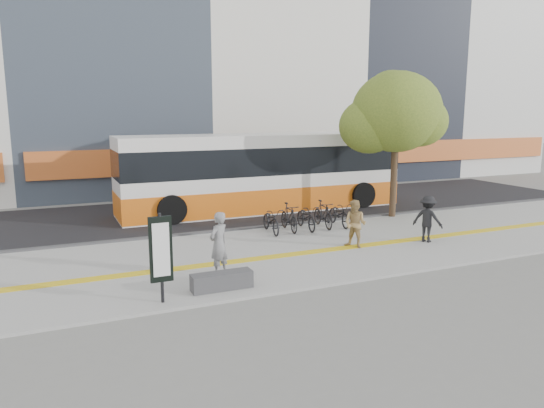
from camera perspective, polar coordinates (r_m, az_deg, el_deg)
name	(u,v)px	position (r m, az deg, el deg)	size (l,w,h in m)	color
ground	(292,267)	(15.56, 2.20, -7.03)	(120.00, 120.00, 0.00)	slate
sidewalk	(272,253)	(16.85, -0.05, -5.52)	(40.00, 7.00, 0.08)	gray
tactile_strip	(278,256)	(16.40, 0.66, -5.80)	(40.00, 0.45, 0.01)	gold
street	(206,213)	(23.72, -7.38, -0.97)	(40.00, 8.00, 0.06)	black
curb	(235,230)	(19.99, -4.11, -2.92)	(40.00, 0.25, 0.14)	#3C3C3F
bench	(222,281)	(13.47, -5.60, -8.49)	(1.60, 0.45, 0.45)	#3C3C3F
signboard	(161,251)	(12.49, -12.25, -5.10)	(0.55, 0.10, 2.20)	black
street_tree	(394,114)	(22.76, 13.43, 9.73)	(4.40, 3.80, 6.31)	#352618
bus	(263,175)	(23.87, -1.03, 3.29)	(13.24, 3.14, 3.52)	silver
bicycle_row	(306,217)	(20.00, 3.83, -1.41)	(3.81, 1.89, 1.07)	black
seated_woman	(219,244)	(14.36, -5.95, -4.45)	(0.66, 0.44, 1.82)	black
pedestrian_tan	(355,224)	(17.47, 9.24, -2.20)	(0.79, 0.62, 1.62)	#A78852
pedestrian_dark	(428,219)	(18.82, 16.91, -1.59)	(1.06, 0.61, 1.64)	black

